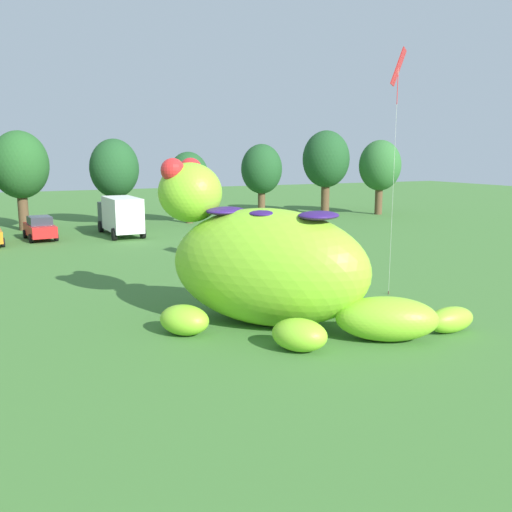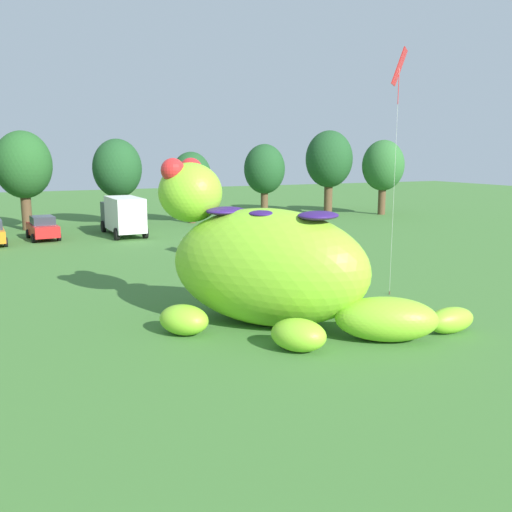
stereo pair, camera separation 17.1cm
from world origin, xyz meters
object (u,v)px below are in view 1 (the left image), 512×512
(car_red, at_px, (40,228))
(spectator_by_cars, at_px, (267,255))
(spectator_near_inflatable, at_px, (219,229))
(giant_inflatable_creature, at_px, (268,265))
(tethered_flying_kite, at_px, (398,72))
(box_truck, at_px, (120,215))
(spectator_mid_field, at_px, (329,251))

(car_red, height_order, spectator_by_cars, car_red)
(spectator_near_inflatable, bearing_deg, car_red, 152.90)
(spectator_by_cars, bearing_deg, giant_inflatable_creature, -116.15)
(spectator_near_inflatable, bearing_deg, spectator_by_cars, -98.07)
(tethered_flying_kite, bearing_deg, box_truck, 106.65)
(box_truck, height_order, tethered_flying_kite, tethered_flying_kite)
(spectator_near_inflatable, height_order, tethered_flying_kite, tethered_flying_kite)
(car_red, bearing_deg, spectator_by_cars, -59.18)
(spectator_near_inflatable, xyz_separation_m, spectator_mid_field, (2.14, -11.14, 0.00))
(giant_inflatable_creature, relative_size, tethered_flying_kite, 1.02)
(spectator_near_inflatable, xyz_separation_m, spectator_by_cars, (-1.55, -10.93, 0.00))
(car_red, bearing_deg, tethered_flying_kite, -61.69)
(box_truck, bearing_deg, giant_inflatable_creature, -89.60)
(car_red, xyz_separation_m, tethered_flying_kite, (12.75, -23.67, 8.69))
(spectator_mid_field, relative_size, tethered_flying_kite, 0.16)
(giant_inflatable_creature, relative_size, spectator_by_cars, 6.21)
(box_truck, height_order, spectator_near_inflatable, box_truck)
(spectator_mid_field, bearing_deg, car_red, 128.83)
(spectator_by_cars, relative_size, tethered_flying_kite, 0.16)
(car_red, height_order, spectator_near_inflatable, car_red)
(spectator_mid_field, distance_m, spectator_by_cars, 3.70)
(giant_inflatable_creature, distance_m, spectator_near_inflatable, 20.21)
(spectator_near_inflatable, bearing_deg, spectator_mid_field, -79.13)
(giant_inflatable_creature, height_order, tethered_flying_kite, tethered_flying_kite)
(spectator_near_inflatable, height_order, spectator_by_cars, same)
(tethered_flying_kite, bearing_deg, spectator_by_cars, 111.54)
(car_red, distance_m, spectator_by_cars, 19.64)
(box_truck, bearing_deg, spectator_near_inflatable, -43.99)
(car_red, xyz_separation_m, spectator_near_inflatable, (11.61, -5.94, -0.01))
(box_truck, bearing_deg, spectator_mid_field, -64.54)
(car_red, distance_m, tethered_flying_kite, 28.25)
(giant_inflatable_creature, xyz_separation_m, box_truck, (-0.17, 25.00, -0.61))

